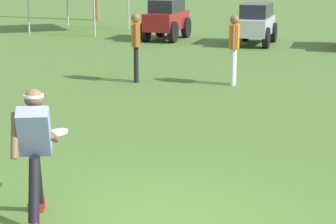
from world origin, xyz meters
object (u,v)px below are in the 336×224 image
object	(u,v)px
frisbee_thrower	(35,147)
parked_car_slot_a	(167,18)
teammate_midfield	(234,43)
frisbee_in_flight	(58,132)
parked_car_slot_b	(256,22)
teammate_near_sideline	(136,41)

from	to	relation	value
frisbee_thrower	parked_car_slot_a	world-z (taller)	frisbee_thrower
teammate_midfield	frisbee_in_flight	bearing A→B (deg)	-88.81
frisbee_thrower	teammate_midfield	bearing A→B (deg)	91.87
frisbee_thrower	parked_car_slot_b	world-z (taller)	frisbee_thrower
teammate_midfield	parked_car_slot_b	xyz separation A→B (m)	(-1.40, 7.12, -0.22)
teammate_near_sideline	parked_car_slot_b	size ratio (longest dim) A/B	0.63
parked_car_slot_a	frisbee_in_flight	bearing A→B (deg)	-72.09
teammate_midfield	parked_car_slot_b	size ratio (longest dim) A/B	0.63
frisbee_thrower	parked_car_slot_b	bearing A→B (deg)	96.21
parked_car_slot_a	parked_car_slot_b	xyz separation A→B (m)	(3.23, -0.09, -0.02)
frisbee_thrower	frisbee_in_flight	world-z (taller)	frisbee_thrower
teammate_near_sideline	parked_car_slot_a	world-z (taller)	teammate_near_sideline
frisbee_in_flight	teammate_near_sideline	world-z (taller)	teammate_near_sideline
frisbee_in_flight	parked_car_slot_b	world-z (taller)	parked_car_slot_b
frisbee_thrower	teammate_midfield	size ratio (longest dim) A/B	0.90
frisbee_thrower	teammate_near_sideline	world-z (taller)	teammate_near_sideline
frisbee_in_flight	parked_car_slot_a	distance (m)	15.57
parked_car_slot_b	teammate_near_sideline	bearing A→B (deg)	-95.73
teammate_near_sideline	teammate_midfield	xyz separation A→B (m)	(2.17, 0.51, 0.00)
parked_car_slot_b	teammate_midfield	bearing A→B (deg)	-78.85
teammate_near_sideline	parked_car_slot_b	world-z (taller)	teammate_near_sideline
frisbee_in_flight	teammate_near_sideline	size ratio (longest dim) A/B	0.22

